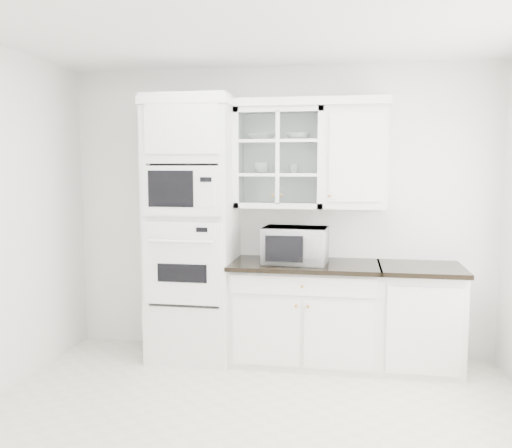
# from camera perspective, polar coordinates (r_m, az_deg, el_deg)

# --- Properties ---
(ground) EXTENTS (4.00, 3.50, 0.01)m
(ground) POSITION_cam_1_polar(r_m,az_deg,el_deg) (3.84, -1.23, -21.40)
(ground) COLOR beige
(ground) RESTS_ON ground
(room_shell) EXTENTS (4.00, 3.50, 2.70)m
(room_shell) POSITION_cam_1_polar(r_m,az_deg,el_deg) (3.83, -0.08, 6.15)
(room_shell) COLOR white
(room_shell) RESTS_ON ground
(oven_column) EXTENTS (0.76, 0.68, 2.40)m
(oven_column) POSITION_cam_1_polar(r_m,az_deg,el_deg) (4.99, -6.67, -0.57)
(oven_column) COLOR white
(oven_column) RESTS_ON ground
(base_cabinet_run) EXTENTS (1.32, 0.67, 0.92)m
(base_cabinet_run) POSITION_cam_1_polar(r_m,az_deg,el_deg) (4.98, 5.15, -9.22)
(base_cabinet_run) COLOR white
(base_cabinet_run) RESTS_ON ground
(extra_base_cabinet) EXTENTS (0.72, 0.67, 0.92)m
(extra_base_cabinet) POSITION_cam_1_polar(r_m,az_deg,el_deg) (5.01, 16.79, -9.37)
(extra_base_cabinet) COLOR white
(extra_base_cabinet) RESTS_ON ground
(upper_cabinet_glass) EXTENTS (0.80, 0.33, 0.90)m
(upper_cabinet_glass) POSITION_cam_1_polar(r_m,az_deg,el_deg) (4.96, 2.53, 6.95)
(upper_cabinet_glass) COLOR white
(upper_cabinet_glass) RESTS_ON room_shell
(upper_cabinet_solid) EXTENTS (0.55, 0.33, 0.90)m
(upper_cabinet_solid) POSITION_cam_1_polar(r_m,az_deg,el_deg) (4.93, 10.40, 6.86)
(upper_cabinet_solid) COLOR white
(upper_cabinet_solid) RESTS_ON room_shell
(crown_molding) EXTENTS (2.14, 0.38, 0.07)m
(crown_molding) POSITION_cam_1_polar(r_m,az_deg,el_deg) (4.98, 1.29, 12.54)
(crown_molding) COLOR white
(crown_molding) RESTS_ON room_shell
(countertop_microwave) EXTENTS (0.58, 0.50, 0.32)m
(countertop_microwave) POSITION_cam_1_polar(r_m,az_deg,el_deg) (4.82, 4.20, -2.20)
(countertop_microwave) COLOR white
(countertop_microwave) RESTS_ON base_cabinet_run
(bowl_a) EXTENTS (0.29, 0.29, 0.06)m
(bowl_a) POSITION_cam_1_polar(r_m,az_deg,el_deg) (5.01, 0.60, 9.13)
(bowl_a) COLOR white
(bowl_a) RESTS_ON upper_cabinet_glass
(bowl_b) EXTENTS (0.26, 0.26, 0.06)m
(bowl_b) POSITION_cam_1_polar(r_m,az_deg,el_deg) (4.97, 4.43, 9.15)
(bowl_b) COLOR white
(bowl_b) RESTS_ON upper_cabinet_glass
(cup_a) EXTENTS (0.16, 0.16, 0.10)m
(cup_a) POSITION_cam_1_polar(r_m,az_deg,el_deg) (5.01, 0.58, 5.93)
(cup_a) COLOR white
(cup_a) RESTS_ON upper_cabinet_glass
(cup_b) EXTENTS (0.09, 0.09, 0.08)m
(cup_b) POSITION_cam_1_polar(r_m,az_deg,el_deg) (4.97, 3.97, 5.78)
(cup_b) COLOR white
(cup_b) RESTS_ON upper_cabinet_glass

